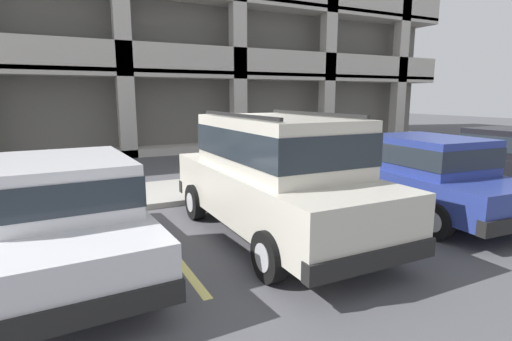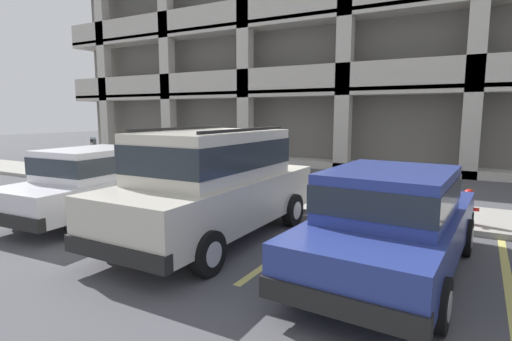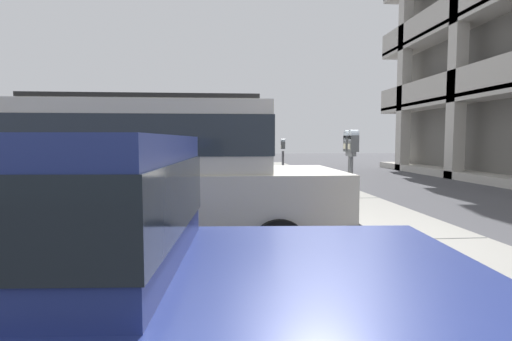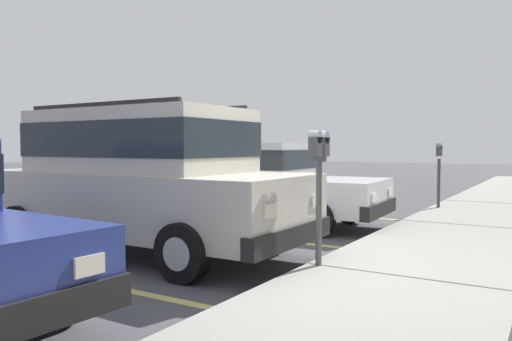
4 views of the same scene
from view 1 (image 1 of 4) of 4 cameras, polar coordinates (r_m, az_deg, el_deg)
ground_plane at (r=8.69m, az=-5.57°, el=-5.12°), size 80.00×80.00×0.10m
sidewalk at (r=9.84m, az=-8.34°, el=-2.64°), size 40.00×2.20×0.12m
parking_stall_lines at (r=8.21m, az=8.52°, el=-5.74°), size 12.83×4.80×0.01m
silver_suv at (r=6.49m, az=2.84°, el=-0.12°), size 2.03×4.78×2.03m
red_sedan at (r=5.80m, az=-25.52°, el=-5.18°), size 1.99×4.56×1.54m
dark_hatchback at (r=8.43m, az=22.26°, el=-0.28°), size 2.02×4.57×1.54m
blue_coupe at (r=11.17m, az=32.45°, el=1.35°), size 1.95×4.54×1.54m
parking_meter_near at (r=8.76m, az=-6.45°, el=3.76°), size 0.35×0.12×1.54m
parking_garage at (r=21.22m, az=-21.08°, el=20.07°), size 32.00×10.00×13.25m
fire_hydrant at (r=11.25m, az=13.40°, el=0.93°), size 0.30×0.30×0.70m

